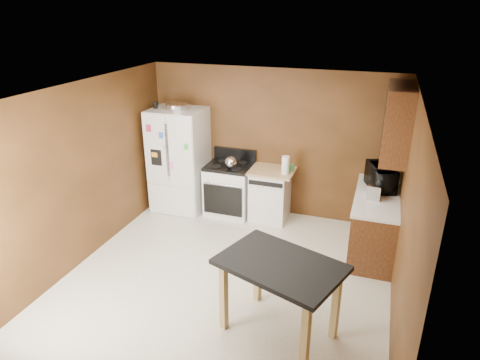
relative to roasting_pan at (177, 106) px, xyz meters
The scene contains 18 objects.
floor 3.05m from the roasting_pan, 50.52° to the right, with size 4.50×4.50×0.00m, color white.
ceiling 2.51m from the roasting_pan, 50.52° to the right, with size 4.50×4.50×0.00m, color white.
wall_back 1.70m from the roasting_pan, 13.73° to the left, with size 4.20×4.20×0.00m, color brown.
wall_front 4.44m from the roasting_pan, 69.48° to the right, with size 4.20×4.20×0.00m, color brown.
wall_left 2.04m from the roasting_pan, 106.56° to the right, with size 4.50×4.50×0.00m, color brown.
wall_right 4.14m from the roasting_pan, 27.21° to the right, with size 4.50×4.50×0.00m, color brown.
roasting_pan is the anchor object (origin of this frame).
pen_cup 0.37m from the roasting_pan, behind, with size 0.07×0.07×0.11m, color black.
kettle 1.30m from the roasting_pan, ahead, with size 0.21×0.21×0.21m, color silver.
paper_towel 2.05m from the roasting_pan, ahead, with size 0.13×0.13×0.29m, color white.
green_canister 2.15m from the roasting_pan, ahead, with size 0.10×0.10×0.11m, color green.
toaster 3.44m from the roasting_pan, ahead, with size 0.18×0.29×0.21m, color silver.
microwave 3.45m from the roasting_pan, ahead, with size 0.58×0.40×0.32m, color black.
refrigerator 0.95m from the roasting_pan, 128.51° to the right, with size 0.90×0.80×1.80m.
gas_range 1.65m from the roasting_pan, ahead, with size 0.76×0.68×1.10m.
dishwasher 2.14m from the roasting_pan, ahead, with size 0.78×0.63×0.89m.
right_cabinets 3.53m from the roasting_pan, ahead, with size 0.63×1.58×2.45m.
island 3.71m from the roasting_pan, 46.53° to the right, with size 1.48×1.22×0.91m.
Camera 1 is at (1.73, -4.45, 3.43)m, focal length 32.00 mm.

